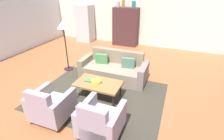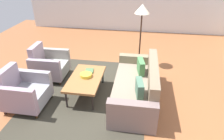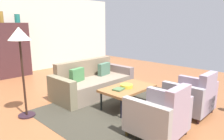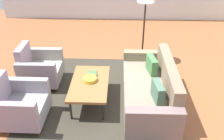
{
  "view_description": "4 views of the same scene",
  "coord_description": "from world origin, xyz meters",
  "px_view_note": "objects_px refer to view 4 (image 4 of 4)",
  "views": [
    {
      "loc": [
        2.1,
        -3.98,
        2.72
      ],
      "look_at": [
        0.65,
        -0.35,
        0.75
      ],
      "focal_mm": 27.01,
      "sensor_mm": 36.0,
      "label": 1
    },
    {
      "loc": [
        4.11,
        0.59,
        2.8
      ],
      "look_at": [
        0.19,
        -0.04,
        0.58
      ],
      "focal_mm": 32.8,
      "sensor_mm": 36.0,
      "label": 2
    },
    {
      "loc": [
        -2.94,
        -3.3,
        1.78
      ],
      "look_at": [
        0.42,
        -0.07,
        0.72
      ],
      "focal_mm": 33.16,
      "sensor_mm": 36.0,
      "label": 3
    },
    {
      "loc": [
        4.11,
        -0.04,
        3.01
      ],
      "look_at": [
        0.32,
        -0.19,
        0.69
      ],
      "focal_mm": 38.8,
      "sensor_mm": 36.0,
      "label": 4
    }
  ],
  "objects_px": {
    "fruit_bowl": "(90,79)",
    "book_stack": "(92,73)",
    "armchair_left": "(39,69)",
    "armchair_right": "(18,105)",
    "floor_lamp": "(146,3)",
    "coffee_table": "(90,84)",
    "couch": "(152,90)"
  },
  "relations": [
    {
      "from": "armchair_left",
      "to": "book_stack",
      "type": "height_order",
      "value": "armchair_left"
    },
    {
      "from": "fruit_bowl",
      "to": "book_stack",
      "type": "xyz_separation_m",
      "value": [
        -0.24,
        0.01,
        -0.02
      ]
    },
    {
      "from": "armchair_right",
      "to": "coffee_table",
      "type": "bearing_deg",
      "value": 117.6
    },
    {
      "from": "armchair_left",
      "to": "coffee_table",
      "type": "bearing_deg",
      "value": 61.79
    },
    {
      "from": "coffee_table",
      "to": "couch",
      "type": "bearing_deg",
      "value": 90.03
    },
    {
      "from": "couch",
      "to": "coffee_table",
      "type": "xyz_separation_m",
      "value": [
        0.0,
        -1.19,
        0.11
      ]
    },
    {
      "from": "armchair_left",
      "to": "armchair_right",
      "type": "height_order",
      "value": "same"
    },
    {
      "from": "armchair_left",
      "to": "fruit_bowl",
      "type": "relative_size",
      "value": 3.37
    },
    {
      "from": "armchair_right",
      "to": "fruit_bowl",
      "type": "height_order",
      "value": "armchair_right"
    },
    {
      "from": "couch",
      "to": "floor_lamp",
      "type": "height_order",
      "value": "floor_lamp"
    },
    {
      "from": "armchair_left",
      "to": "floor_lamp",
      "type": "bearing_deg",
      "value": 115.62
    },
    {
      "from": "armchair_left",
      "to": "armchair_right",
      "type": "bearing_deg",
      "value": -1.03
    },
    {
      "from": "armchair_right",
      "to": "floor_lamp",
      "type": "distance_m",
      "value": 3.46
    },
    {
      "from": "couch",
      "to": "fruit_bowl",
      "type": "distance_m",
      "value": 1.2
    },
    {
      "from": "armchair_left",
      "to": "armchair_right",
      "type": "relative_size",
      "value": 1.0
    },
    {
      "from": "coffee_table",
      "to": "floor_lamp",
      "type": "height_order",
      "value": "floor_lamp"
    },
    {
      "from": "fruit_bowl",
      "to": "floor_lamp",
      "type": "bearing_deg",
      "value": 146.56
    },
    {
      "from": "fruit_bowl",
      "to": "book_stack",
      "type": "distance_m",
      "value": 0.24
    },
    {
      "from": "couch",
      "to": "armchair_left",
      "type": "height_order",
      "value": "armchair_left"
    },
    {
      "from": "coffee_table",
      "to": "floor_lamp",
      "type": "bearing_deg",
      "value": 147.29
    },
    {
      "from": "coffee_table",
      "to": "book_stack",
      "type": "height_order",
      "value": "book_stack"
    },
    {
      "from": "coffee_table",
      "to": "armchair_right",
      "type": "xyz_separation_m",
      "value": [
        0.6,
        -1.17,
        -0.06
      ]
    },
    {
      "from": "book_stack",
      "to": "coffee_table",
      "type": "bearing_deg",
      "value": -2.89
    },
    {
      "from": "armchair_left",
      "to": "armchair_right",
      "type": "distance_m",
      "value": 1.2
    },
    {
      "from": "armchair_right",
      "to": "floor_lamp",
      "type": "relative_size",
      "value": 0.51
    },
    {
      "from": "armchair_right",
      "to": "book_stack",
      "type": "relative_size",
      "value": 3.52
    },
    {
      "from": "armchair_right",
      "to": "fruit_bowl",
      "type": "relative_size",
      "value": 3.37
    },
    {
      "from": "coffee_table",
      "to": "fruit_bowl",
      "type": "distance_m",
      "value": 0.09
    },
    {
      "from": "couch",
      "to": "armchair_right",
      "type": "xyz_separation_m",
      "value": [
        0.6,
        -2.35,
        0.06
      ]
    },
    {
      "from": "coffee_table",
      "to": "armchair_left",
      "type": "height_order",
      "value": "armchair_left"
    },
    {
      "from": "armchair_right",
      "to": "book_stack",
      "type": "bearing_deg",
      "value": 127.26
    },
    {
      "from": "coffee_table",
      "to": "floor_lamp",
      "type": "relative_size",
      "value": 0.7
    }
  ]
}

